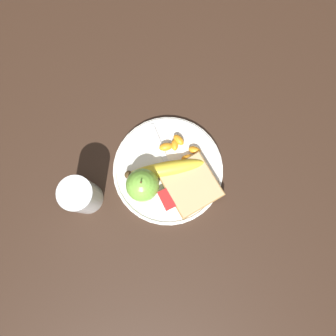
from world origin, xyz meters
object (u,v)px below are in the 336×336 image
object	(u,v)px
jam_packet	(169,198)
juice_glass	(82,196)
banana	(164,168)
bread_slice	(191,185)
fork	(169,168)
plate	(168,170)
apple	(142,185)

from	to	relation	value
jam_packet	juice_glass	bearing A→B (deg)	-117.02
banana	bread_slice	size ratio (longest dim) A/B	1.50
juice_glass	fork	distance (m)	0.21
bread_slice	jam_packet	distance (m)	0.06
plate	banana	world-z (taller)	banana
fork	jam_packet	size ratio (longest dim) A/B	4.14
bread_slice	fork	xyz separation A→B (m)	(-0.06, -0.03, -0.01)
plate	fork	distance (m)	0.01
juice_glass	apple	world-z (taller)	juice_glass
banana	bread_slice	distance (m)	0.07
banana	fork	size ratio (longest dim) A/B	0.95
plate	juice_glass	distance (m)	0.21
banana	bread_slice	xyz separation A→B (m)	(0.06, 0.04, -0.01)
apple	fork	distance (m)	0.08
juice_glass	bread_slice	size ratio (longest dim) A/B	0.93
jam_packet	banana	bearing A→B (deg)	162.92
apple	juice_glass	bearing A→B (deg)	-105.76
fork	plate	bearing A→B (deg)	-52.65
apple	plate	bearing A→B (deg)	100.07
plate	juice_glass	xyz separation A→B (m)	(-0.02, -0.20, 0.05)
juice_glass	bread_slice	world-z (taller)	juice_glass
banana	jam_packet	size ratio (longest dim) A/B	3.93
juice_glass	apple	bearing A→B (deg)	74.24
apple	bread_slice	xyz separation A→B (m)	(0.05, 0.10, -0.03)
juice_glass	banana	distance (m)	0.19
juice_glass	jam_packet	bearing A→B (deg)	62.98
banana	apple	bearing A→B (deg)	-75.97
apple	banana	bearing A→B (deg)	104.03
fork	jam_packet	distance (m)	0.07
plate	banana	size ratio (longest dim) A/B	1.39
plate	fork	xyz separation A→B (m)	(-0.00, 0.00, 0.01)
fork	juice_glass	bearing A→B (deg)	-91.76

